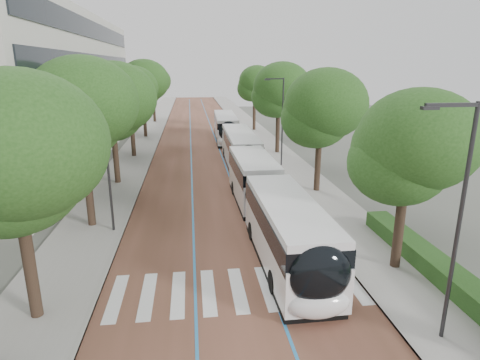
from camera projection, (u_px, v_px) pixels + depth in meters
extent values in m
plane|color=#51544C|center=(236.00, 304.00, 15.94)|extent=(160.00, 160.00, 0.00)
cube|color=brown|center=(202.00, 136.00, 54.11)|extent=(11.00, 140.00, 0.02)
cube|color=gray|center=(146.00, 137.00, 53.21)|extent=(4.00, 140.00, 0.12)
cube|color=gray|center=(257.00, 134.00, 54.99)|extent=(4.00, 140.00, 0.12)
cube|color=gray|center=(160.00, 136.00, 53.44)|extent=(0.20, 140.00, 0.14)
cube|color=gray|center=(243.00, 135.00, 54.76)|extent=(0.20, 140.00, 0.14)
cube|color=silver|center=(116.00, 297.00, 16.32)|extent=(0.55, 3.60, 0.01)
cube|color=silver|center=(148.00, 295.00, 16.47)|extent=(0.55, 3.60, 0.01)
cube|color=silver|center=(178.00, 293.00, 16.61)|extent=(0.55, 3.60, 0.01)
cube|color=silver|center=(208.00, 291.00, 16.76)|extent=(0.55, 3.60, 0.01)
cube|color=silver|center=(238.00, 289.00, 16.91)|extent=(0.55, 3.60, 0.01)
cube|color=silver|center=(267.00, 287.00, 17.06)|extent=(0.55, 3.60, 0.01)
cube|color=silver|center=(296.00, 285.00, 17.21)|extent=(0.55, 3.60, 0.01)
cube|color=silver|center=(324.00, 284.00, 17.35)|extent=(0.55, 3.60, 0.01)
cube|color=silver|center=(352.00, 282.00, 17.50)|extent=(0.55, 3.60, 0.01)
cube|color=#2476B4|center=(191.00, 136.00, 53.92)|extent=(0.12, 126.00, 0.01)
cube|color=#2476B4|center=(214.00, 136.00, 54.30)|extent=(0.12, 126.00, 0.01)
cube|color=#B9B7AB|center=(1.00, 89.00, 38.44)|extent=(18.00, 40.00, 14.00)
cube|color=black|center=(102.00, 129.00, 40.60)|extent=(0.12, 38.00, 1.60)
cube|color=black|center=(99.00, 96.00, 39.73)|extent=(0.12, 38.00, 1.60)
cube|color=black|center=(96.00, 63.00, 38.85)|extent=(0.12, 38.00, 1.60)
cube|color=black|center=(93.00, 30.00, 38.03)|extent=(0.12, 38.00, 1.60)
cube|color=#1C4317|center=(450.00, 278.00, 16.87)|extent=(1.20, 14.00, 0.80)
cylinder|color=#29282B|center=(458.00, 229.00, 12.75)|extent=(0.14, 0.14, 8.00)
cube|color=#29282B|center=(453.00, 105.00, 11.59)|extent=(1.70, 0.12, 0.12)
cube|color=#29282B|center=(430.00, 108.00, 11.53)|extent=(0.50, 0.20, 0.10)
cylinder|color=#29282B|center=(282.00, 123.00, 36.61)|extent=(0.14, 0.14, 8.00)
cube|color=#29282B|center=(275.00, 79.00, 35.45)|extent=(1.70, 0.12, 0.12)
cube|color=#29282B|center=(267.00, 80.00, 35.39)|extent=(0.50, 0.20, 0.10)
cylinder|color=#29282B|center=(107.00, 161.00, 21.72)|extent=(0.14, 0.14, 8.00)
cylinder|color=black|center=(30.00, 266.00, 14.47)|extent=(0.44, 0.44, 4.27)
ellipsoid|color=#1E4616|center=(13.00, 162.00, 13.40)|extent=(5.89, 5.89, 5.01)
cylinder|color=black|center=(89.00, 188.00, 23.00)|extent=(0.44, 0.44, 4.70)
ellipsoid|color=#1E4616|center=(80.00, 113.00, 21.83)|extent=(5.85, 5.85, 4.97)
cylinder|color=black|center=(116.00, 157.00, 31.63)|extent=(0.44, 0.44, 4.41)
ellipsoid|color=#1E4616|center=(111.00, 106.00, 30.53)|extent=(6.40, 6.40, 5.44)
cylinder|color=black|center=(133.00, 135.00, 41.15)|extent=(0.44, 0.44, 4.56)
ellipsoid|color=#1E4616|center=(130.00, 94.00, 40.02)|extent=(5.18, 5.18, 4.40)
cylinder|color=black|center=(145.00, 119.00, 52.58)|extent=(0.44, 0.44, 4.76)
ellipsoid|color=#1E4616|center=(143.00, 85.00, 51.39)|extent=(6.32, 6.32, 5.38)
cylinder|color=black|center=(154.00, 109.00, 66.94)|extent=(0.44, 0.44, 4.39)
ellipsoid|color=#1E4616|center=(153.00, 85.00, 65.85)|extent=(5.40, 5.40, 4.59)
cylinder|color=black|center=(399.00, 229.00, 18.22)|extent=(0.44, 0.44, 3.91)
ellipsoid|color=#1E4616|center=(408.00, 153.00, 17.25)|extent=(5.14, 5.14, 4.37)
cylinder|color=black|center=(318.00, 164.00, 29.63)|extent=(0.44, 0.44, 4.22)
ellipsoid|color=#1E4616|center=(321.00, 112.00, 28.58)|extent=(5.89, 5.89, 5.01)
cylinder|color=black|center=(278.00, 132.00, 42.95)|extent=(0.44, 0.44, 4.58)
ellipsoid|color=#1E4616|center=(279.00, 92.00, 41.80)|extent=(5.97, 5.97, 5.08)
cylinder|color=black|center=(254.00, 115.00, 58.21)|extent=(0.44, 0.44, 4.61)
ellipsoid|color=#1E4616|center=(254.00, 85.00, 57.07)|extent=(5.10, 5.10, 4.33)
cylinder|color=black|center=(266.00, 196.00, 23.44)|extent=(2.31, 0.93, 2.30)
cube|color=white|center=(287.00, 241.00, 18.69)|extent=(2.62, 9.39, 1.82)
cube|color=black|center=(288.00, 218.00, 18.38)|extent=(2.66, 9.20, 0.97)
cube|color=silver|center=(288.00, 205.00, 18.20)|extent=(2.57, 9.20, 0.31)
cube|color=black|center=(286.00, 262.00, 18.99)|extent=(2.57, 9.02, 0.35)
cube|color=white|center=(253.00, 184.00, 27.69)|extent=(2.60, 7.77, 1.82)
cube|color=black|center=(253.00, 168.00, 27.38)|extent=(2.64, 7.62, 0.97)
cube|color=silver|center=(254.00, 159.00, 27.21)|extent=(2.55, 7.62, 0.31)
cube|color=black|center=(253.00, 199.00, 27.99)|extent=(2.55, 7.46, 0.35)
ellipsoid|color=black|center=(320.00, 274.00, 14.17)|extent=(2.36, 1.13, 2.28)
ellipsoid|color=white|center=(318.00, 303.00, 14.43)|extent=(2.36, 1.03, 1.14)
cylinder|color=black|center=(274.00, 282.00, 16.58)|extent=(0.31, 1.00, 1.00)
cylinder|color=black|center=(326.00, 278.00, 16.87)|extent=(0.31, 1.00, 1.00)
cylinder|color=black|center=(234.00, 188.00, 29.35)|extent=(0.31, 1.00, 1.00)
cylinder|color=black|center=(264.00, 187.00, 29.64)|extent=(0.31, 1.00, 1.00)
cylinder|color=black|center=(252.00, 231.00, 21.68)|extent=(0.31, 1.00, 1.00)
cylinder|color=black|center=(293.00, 229.00, 21.98)|extent=(0.31, 1.00, 1.00)
cube|color=white|center=(240.00, 153.00, 37.56)|extent=(2.61, 12.02, 1.82)
cube|color=black|center=(240.00, 141.00, 37.24)|extent=(2.65, 11.78, 0.97)
cube|color=silver|center=(240.00, 134.00, 37.07)|extent=(2.56, 11.78, 0.31)
cube|color=black|center=(240.00, 164.00, 37.85)|extent=(2.56, 11.54, 0.35)
ellipsoid|color=black|center=(249.00, 159.00, 31.76)|extent=(2.36, 1.12, 2.28)
ellipsoid|color=white|center=(249.00, 173.00, 32.03)|extent=(2.36, 1.02, 1.14)
cylinder|color=black|center=(232.00, 171.00, 34.20)|extent=(0.31, 1.00, 1.00)
cylinder|color=black|center=(258.00, 170.00, 34.45)|extent=(0.31, 1.00, 1.00)
cylinder|color=black|center=(225.00, 153.00, 41.27)|extent=(0.31, 1.00, 1.00)
cylinder|color=black|center=(247.00, 152.00, 41.52)|extent=(0.31, 1.00, 1.00)
cube|color=white|center=(226.00, 130.00, 51.00)|extent=(2.87, 12.07, 1.82)
cube|color=black|center=(226.00, 121.00, 50.69)|extent=(2.90, 11.83, 0.97)
cube|color=silver|center=(225.00, 116.00, 50.51)|extent=(2.81, 11.83, 0.31)
cube|color=black|center=(226.00, 138.00, 51.30)|extent=(2.80, 11.59, 0.35)
ellipsoid|color=black|center=(229.00, 131.00, 45.19)|extent=(2.38, 1.17, 2.28)
ellipsoid|color=white|center=(229.00, 141.00, 45.46)|extent=(2.38, 1.07, 1.14)
cylinder|color=black|center=(218.00, 141.00, 47.66)|extent=(0.33, 1.01, 1.00)
cylinder|color=black|center=(237.00, 141.00, 47.86)|extent=(0.33, 1.01, 1.00)
cylinder|color=black|center=(216.00, 131.00, 54.75)|extent=(0.33, 1.01, 1.00)
cylinder|color=black|center=(232.00, 131.00, 54.95)|extent=(0.33, 1.01, 1.00)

